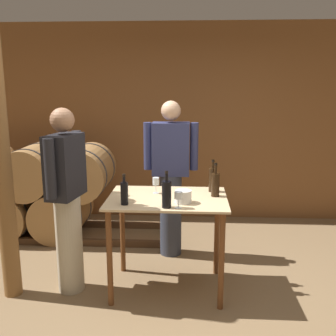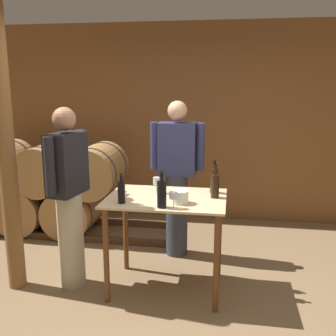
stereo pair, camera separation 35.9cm
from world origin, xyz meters
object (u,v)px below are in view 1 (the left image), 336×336
(ice_bucket, at_px, (183,197))
(wine_bottle_far_left, at_px, (124,192))
(wooden_post, at_px, (0,150))
(wine_bottle_left, at_px, (167,194))
(person_host, at_px, (67,198))
(wine_glass_near_left, at_px, (156,182))
(wine_glass_near_center, at_px, (178,196))
(wine_bottle_right, at_px, (215,184))
(wine_bottle_center, at_px, (213,179))
(person_visitor_with_scarf, at_px, (171,175))

(ice_bucket, bearing_deg, wine_bottle_far_left, -171.19)
(wooden_post, distance_m, ice_bucket, 1.61)
(wine_bottle_left, xyz_separation_m, person_host, (-0.91, 0.21, -0.12))
(wine_glass_near_left, bearing_deg, wine_bottle_far_left, -123.28)
(wine_bottle_left, relative_size, person_host, 0.18)
(wooden_post, relative_size, wine_glass_near_left, 17.98)
(wine_bottle_left, height_order, wine_glass_near_center, wine_bottle_left)
(ice_bucket, bearing_deg, person_host, 175.94)
(wine_glass_near_left, bearing_deg, wine_bottle_right, -6.94)
(wine_glass_near_left, distance_m, person_host, 0.82)
(wine_bottle_right, xyz_separation_m, ice_bucket, (-0.29, -0.21, -0.06))
(wine_bottle_far_left, distance_m, wine_bottle_right, 0.84)
(wine_bottle_far_left, xyz_separation_m, wine_bottle_right, (0.78, 0.29, 0.01))
(wine_bottle_far_left, height_order, ice_bucket, wine_bottle_far_left)
(wine_bottle_center, height_order, wine_glass_near_left, wine_bottle_center)
(wine_bottle_left, distance_m, wine_glass_near_center, 0.10)
(wine_bottle_center, distance_m, wine_bottle_right, 0.16)
(wine_glass_near_left, bearing_deg, ice_bucket, -47.14)
(wooden_post, distance_m, wine_glass_near_center, 1.57)
(wooden_post, height_order, person_visitor_with_scarf, wooden_post)
(wine_bottle_left, height_order, wine_bottle_right, wine_bottle_left)
(wine_glass_near_center, bearing_deg, ice_bucket, 75.73)
(wine_bottle_far_left, xyz_separation_m, person_visitor_with_scarf, (0.34, 1.00, -0.09))
(wooden_post, bearing_deg, wine_bottle_far_left, -2.03)
(wine_bottle_center, height_order, wine_bottle_right, wine_bottle_right)
(wine_bottle_left, distance_m, person_host, 0.94)
(wooden_post, relative_size, person_host, 1.59)
(wooden_post, relative_size, person_visitor_with_scarf, 1.57)
(wooden_post, xyz_separation_m, person_host, (0.51, 0.11, -0.45))
(wine_bottle_left, distance_m, wine_glass_near_left, 0.44)
(person_host, bearing_deg, wooden_post, -167.54)
(wooden_post, bearing_deg, wine_glass_near_center, -3.97)
(wooden_post, relative_size, wine_bottle_far_left, 10.14)
(wine_bottle_right, bearing_deg, person_visitor_with_scarf, 121.93)
(wine_bottle_far_left, height_order, wine_glass_near_center, wine_bottle_far_left)
(wine_glass_near_left, relative_size, person_host, 0.09)
(wine_bottle_left, height_order, ice_bucket, wine_bottle_left)
(ice_bucket, bearing_deg, person_visitor_with_scarf, 99.55)
(wine_bottle_left, bearing_deg, wine_bottle_center, 51.67)
(wine_glass_near_left, bearing_deg, wine_glass_near_center, -62.25)
(ice_bucket, distance_m, person_host, 1.05)
(wine_glass_near_center, distance_m, person_visitor_with_scarf, 1.08)
(wine_glass_near_left, bearing_deg, person_host, -165.22)
(wine_bottle_left, relative_size, wine_bottle_right, 1.02)
(wooden_post, bearing_deg, ice_bucket, 1.44)
(wooden_post, xyz_separation_m, wine_bottle_far_left, (1.06, -0.04, -0.35))
(wine_bottle_right, xyz_separation_m, person_visitor_with_scarf, (-0.44, 0.71, -0.10))
(wine_bottle_right, height_order, wine_glass_near_center, wine_bottle_right)
(wine_bottle_right, bearing_deg, wine_glass_near_left, 173.06)
(wine_glass_near_left, bearing_deg, wine_bottle_center, 9.73)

